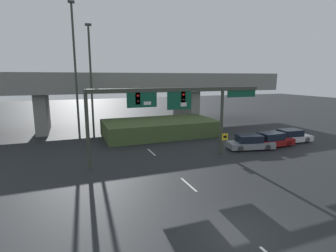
% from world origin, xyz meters
% --- Properties ---
extents(ground_plane, '(160.00, 160.00, 0.00)m').
position_xyz_m(ground_plane, '(0.00, 0.00, 0.00)').
color(ground_plane, black).
extents(lane_markings, '(0.14, 35.40, 0.01)m').
position_xyz_m(lane_markings, '(0.00, 13.83, 0.00)').
color(lane_markings, silver).
rests_on(lane_markings, ground).
extents(signal_gantry, '(15.74, 0.44, 6.24)m').
position_xyz_m(signal_gantry, '(1.17, 11.07, 5.05)').
color(signal_gantry, '#383D33').
rests_on(signal_gantry, ground).
extents(speed_limit_sign, '(0.60, 0.11, 2.20)m').
position_xyz_m(speed_limit_sign, '(5.75, 10.12, 1.44)').
color(speed_limit_sign, '#4C4C4C').
rests_on(speed_limit_sign, ground).
extents(highway_light_pole_near, '(0.70, 0.36, 15.17)m').
position_xyz_m(highway_light_pole_near, '(-6.15, 22.28, 7.96)').
color(highway_light_pole_near, '#383D33').
rests_on(highway_light_pole_near, ground).
extents(highway_light_pole_far, '(0.70, 0.36, 13.06)m').
position_xyz_m(highway_light_pole_far, '(-4.47, 22.88, 6.90)').
color(highway_light_pole_far, '#383D33').
rests_on(highway_light_pole_far, ground).
extents(overpass_bridge, '(48.79, 8.81, 7.66)m').
position_xyz_m(overpass_bridge, '(0.00, 28.35, 5.54)').
color(overpass_bridge, gray).
rests_on(overpass_bridge, ground).
extents(grass_embankment, '(13.58, 7.26, 1.87)m').
position_xyz_m(grass_embankment, '(3.27, 20.70, 0.94)').
color(grass_embankment, '#42562D').
rests_on(grass_embankment, ground).
extents(parked_sedan_near_right, '(4.81, 2.72, 1.46)m').
position_xyz_m(parked_sedan_near_right, '(9.51, 11.30, 0.67)').
color(parked_sedan_near_right, gray).
rests_on(parked_sedan_near_right, ground).
extents(parked_sedan_mid_right, '(4.72, 2.03, 1.48)m').
position_xyz_m(parked_sedan_mid_right, '(12.32, 11.39, 0.68)').
color(parked_sedan_mid_right, maroon).
rests_on(parked_sedan_mid_right, ground).
extents(parked_sedan_far_right, '(4.66, 2.12, 1.44)m').
position_xyz_m(parked_sedan_far_right, '(15.58, 12.03, 0.66)').
color(parked_sedan_far_right, silver).
rests_on(parked_sedan_far_right, ground).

